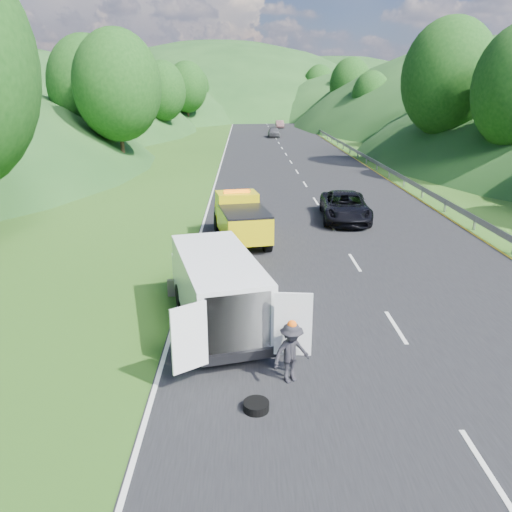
{
  "coord_description": "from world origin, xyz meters",
  "views": [
    {
      "loc": [
        -1.66,
        -15.78,
        7.05
      ],
      "look_at": [
        -1.25,
        1.18,
        1.3
      ],
      "focal_mm": 35.0,
      "sensor_mm": 36.0,
      "label": 1
    }
  ],
  "objects_px": {
    "woman": "(198,307)",
    "passing_suv": "(344,220)",
    "spare_tire": "(256,410)",
    "tow_truck": "(241,218)",
    "child": "(205,320)",
    "worker": "(291,381)",
    "suitcase": "(173,288)",
    "white_van": "(217,286)"
  },
  "relations": [
    {
      "from": "tow_truck",
      "to": "suitcase",
      "type": "height_order",
      "value": "tow_truck"
    },
    {
      "from": "suitcase",
      "to": "tow_truck",
      "type": "bearing_deg",
      "value": 70.25
    },
    {
      "from": "spare_tire",
      "to": "passing_suv",
      "type": "distance_m",
      "value": 18.05
    },
    {
      "from": "woman",
      "to": "spare_tire",
      "type": "relative_size",
      "value": 2.44
    },
    {
      "from": "suitcase",
      "to": "passing_suv",
      "type": "relative_size",
      "value": 0.11
    },
    {
      "from": "child",
      "to": "suitcase",
      "type": "xyz_separation_m",
      "value": [
        -1.28,
        2.03,
        0.3
      ]
    },
    {
      "from": "white_van",
      "to": "suitcase",
      "type": "xyz_separation_m",
      "value": [
        -1.7,
        2.34,
        -1.0
      ]
    },
    {
      "from": "child",
      "to": "worker",
      "type": "xyz_separation_m",
      "value": [
        2.41,
        -3.55,
        0.0
      ]
    },
    {
      "from": "tow_truck",
      "to": "child",
      "type": "distance_m",
      "value": 8.79
    },
    {
      "from": "worker",
      "to": "suitcase",
      "type": "xyz_separation_m",
      "value": [
        -3.69,
        5.58,
        0.3
      ]
    },
    {
      "from": "white_van",
      "to": "suitcase",
      "type": "relative_size",
      "value": 11.64
    },
    {
      "from": "suitcase",
      "to": "child",
      "type": "bearing_deg",
      "value": -57.76
    },
    {
      "from": "child",
      "to": "worker",
      "type": "distance_m",
      "value": 4.29
    },
    {
      "from": "white_van",
      "to": "spare_tire",
      "type": "height_order",
      "value": "white_van"
    },
    {
      "from": "suitcase",
      "to": "woman",
      "type": "bearing_deg",
      "value": -46.83
    },
    {
      "from": "child",
      "to": "spare_tire",
      "type": "xyz_separation_m",
      "value": [
        1.52,
        -4.72,
        0.0
      ]
    },
    {
      "from": "child",
      "to": "passing_suv",
      "type": "distance_m",
      "value": 14.28
    },
    {
      "from": "tow_truck",
      "to": "child",
      "type": "bearing_deg",
      "value": -107.79
    },
    {
      "from": "tow_truck",
      "to": "passing_suv",
      "type": "xyz_separation_m",
      "value": [
        5.77,
        3.86,
        -1.13
      ]
    },
    {
      "from": "white_van",
      "to": "woman",
      "type": "relative_size",
      "value": 4.73
    },
    {
      "from": "child",
      "to": "spare_tire",
      "type": "height_order",
      "value": "child"
    },
    {
      "from": "spare_tire",
      "to": "passing_suv",
      "type": "relative_size",
      "value": 0.11
    },
    {
      "from": "child",
      "to": "worker",
      "type": "bearing_deg",
      "value": -21.14
    },
    {
      "from": "tow_truck",
      "to": "worker",
      "type": "relative_size",
      "value": 3.54
    },
    {
      "from": "woman",
      "to": "suitcase",
      "type": "distance_m",
      "value": 1.45
    },
    {
      "from": "woman",
      "to": "child",
      "type": "height_order",
      "value": "woman"
    },
    {
      "from": "woman",
      "to": "child",
      "type": "relative_size",
      "value": 1.44
    },
    {
      "from": "tow_truck",
      "to": "passing_suv",
      "type": "relative_size",
      "value": 1.03
    },
    {
      "from": "suitcase",
      "to": "passing_suv",
      "type": "bearing_deg",
      "value": 52.13
    },
    {
      "from": "spare_tire",
      "to": "woman",
      "type": "bearing_deg",
      "value": 107.69
    },
    {
      "from": "passing_suv",
      "to": "tow_truck",
      "type": "bearing_deg",
      "value": -141.22
    },
    {
      "from": "white_van",
      "to": "worker",
      "type": "bearing_deg",
      "value": -72.77
    },
    {
      "from": "woman",
      "to": "passing_suv",
      "type": "relative_size",
      "value": 0.27
    },
    {
      "from": "white_van",
      "to": "suitcase",
      "type": "distance_m",
      "value": 3.06
    },
    {
      "from": "worker",
      "to": "child",
      "type": "bearing_deg",
      "value": 95.82
    },
    {
      "from": "tow_truck",
      "to": "woman",
      "type": "xyz_separation_m",
      "value": [
        -1.4,
        -7.66,
        -1.13
      ]
    },
    {
      "from": "child",
      "to": "spare_tire",
      "type": "relative_size",
      "value": 1.7
    },
    {
      "from": "child",
      "to": "passing_suv",
      "type": "relative_size",
      "value": 0.19
    },
    {
      "from": "worker",
      "to": "woman",
      "type": "bearing_deg",
      "value": 92.53
    },
    {
      "from": "child",
      "to": "suitcase",
      "type": "distance_m",
      "value": 2.42
    },
    {
      "from": "worker",
      "to": "spare_tire",
      "type": "bearing_deg",
      "value": -155.74
    },
    {
      "from": "tow_truck",
      "to": "spare_tire",
      "type": "height_order",
      "value": "tow_truck"
    }
  ]
}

